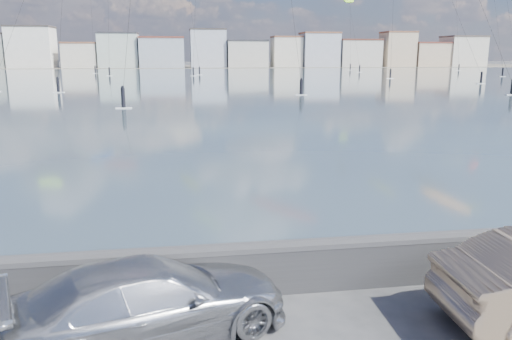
{
  "coord_description": "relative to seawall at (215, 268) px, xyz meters",
  "views": [
    {
      "loc": [
        -0.59,
        -6.26,
        4.6
      ],
      "look_at": [
        1.0,
        4.0,
        2.2
      ],
      "focal_mm": 35.0,
      "sensor_mm": 36.0,
      "label": 1
    }
  ],
  "objects": [
    {
      "name": "bay_water",
      "position": [
        0.0,
        88.8,
        -0.58
      ],
      "size": [
        500.0,
        177.0,
        0.0
      ],
      "primitive_type": "cube",
      "color": "#2E3E4F",
      "rests_on": "ground"
    },
    {
      "name": "far_shore_strip",
      "position": [
        0.0,
        197.3,
        -0.57
      ],
      "size": [
        500.0,
        60.0,
        0.0
      ],
      "primitive_type": "cube",
      "color": "#4C473D",
      "rests_on": "ground"
    },
    {
      "name": "far_buildings",
      "position": [
        1.31,
        183.3,
        5.44
      ],
      "size": [
        240.79,
        13.26,
        14.6
      ],
      "color": "white",
      "rests_on": "ground"
    },
    {
      "name": "car_silver",
      "position": [
        -1.16,
        -1.33,
        0.1
      ],
      "size": [
        5.03,
        3.33,
        1.35
      ],
      "primitive_type": "imported",
      "rotation": [
        0.0,
        0.0,
        1.91
      ],
      "color": "#A7A9AE",
      "rests_on": "ground"
    },
    {
      "name": "kitesurfer_5",
      "position": [
        48.6,
        134.76,
        18.8
      ],
      "size": [
        6.45,
        16.4,
        21.21
      ],
      "color": "#8CD826",
      "rests_on": "ground"
    },
    {
      "name": "seawall",
      "position": [
        0.0,
        0.0,
        0.0
      ],
      "size": [
        400.0,
        0.36,
        1.08
      ],
      "color": "#28282B",
      "rests_on": "ground"
    }
  ]
}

